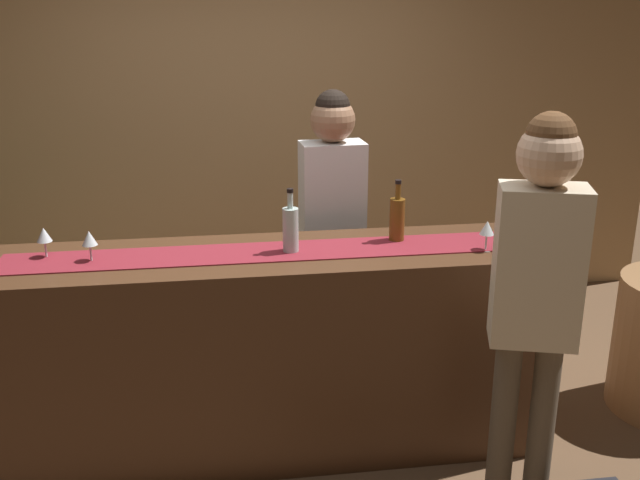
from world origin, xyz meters
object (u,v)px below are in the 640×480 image
at_px(wine_bottle_amber, 397,218).
at_px(wine_glass_far_end, 89,239).
at_px(wine_bottle_clear, 291,229).
at_px(wine_glass_near_customer, 44,236).
at_px(customer_sipping, 537,278).
at_px(bartender, 332,210).
at_px(wine_glass_mid_counter, 487,229).

bearing_deg(wine_bottle_amber, wine_glass_far_end, -176.43).
relative_size(wine_bottle_clear, wine_glass_near_customer, 2.10).
distance_m(wine_glass_far_end, customer_sipping, 1.92).
height_order(wine_glass_far_end, customer_sipping, customer_sipping).
bearing_deg(wine_bottle_amber, wine_bottle_clear, -170.43).
bearing_deg(bartender, wine_bottle_clear, 60.37).
relative_size(wine_bottle_clear, wine_bottle_amber, 1.00).
bearing_deg(customer_sipping, wine_bottle_amber, 134.60).
bearing_deg(customer_sipping, bartender, 133.47).
distance_m(wine_glass_near_customer, customer_sipping, 2.14).
height_order(wine_glass_near_customer, bartender, bartender).
xyz_separation_m(wine_glass_near_customer, customer_sipping, (2.02, -0.72, -0.04)).
bearing_deg(wine_glass_mid_counter, wine_glass_far_end, 176.53).
height_order(wine_bottle_amber, wine_glass_mid_counter, wine_bottle_amber).
distance_m(wine_bottle_amber, wine_glass_far_end, 1.42).
relative_size(wine_bottle_amber, wine_glass_far_end, 2.10).
bearing_deg(customer_sipping, wine_glass_near_customer, 176.90).
height_order(wine_glass_near_customer, wine_glass_far_end, same).
bearing_deg(wine_glass_far_end, wine_bottle_amber, 3.57).
relative_size(wine_bottle_clear, bartender, 0.18).
bearing_deg(bartender, wine_bottle_amber, 111.80).
bearing_deg(wine_glass_near_customer, wine_glass_far_end, -21.28).
height_order(wine_bottle_clear, bartender, bartender).
bearing_deg(bartender, wine_glass_mid_counter, 127.96).
distance_m(wine_bottle_clear, wine_glass_mid_counter, 0.91).
bearing_deg(wine_glass_far_end, wine_glass_near_customer, 158.72).
xyz_separation_m(wine_bottle_amber, wine_glass_far_end, (-1.42, -0.09, -0.01)).
xyz_separation_m(wine_bottle_clear, bartender, (0.29, 0.59, -0.09)).
bearing_deg(bartender, customer_sipping, 113.50).
relative_size(wine_bottle_amber, wine_glass_mid_counter, 2.10).
bearing_deg(wine_glass_near_customer, wine_bottle_amber, 0.25).
xyz_separation_m(wine_glass_near_customer, wine_glass_far_end, (0.21, -0.08, 0.00)).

